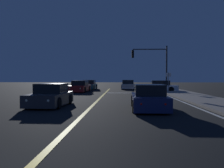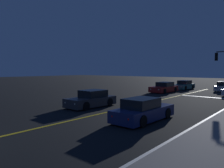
% 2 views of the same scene
% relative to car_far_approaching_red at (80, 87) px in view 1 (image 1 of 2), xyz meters
% --- Properties ---
extents(sidewalk_right, '(3.20, 44.67, 0.15)m').
position_rel_car_far_approaching_red_xyz_m(sidewalk_right, '(11.03, -12.83, -0.51)').
color(sidewalk_right, gray).
rests_on(sidewalk_right, ground).
extents(lane_line_center, '(0.20, 42.19, 0.01)m').
position_rel_car_far_approaching_red_xyz_m(lane_line_center, '(3.16, -12.83, -0.58)').
color(lane_line_center, gold).
rests_on(lane_line_center, ground).
extents(lane_line_edge_right, '(0.16, 42.19, 0.01)m').
position_rel_car_far_approaching_red_xyz_m(lane_line_edge_right, '(9.18, -12.83, -0.58)').
color(lane_line_edge_right, white).
rests_on(lane_line_edge_right, ground).
extents(stop_bar, '(6.27, 0.50, 0.01)m').
position_rel_car_far_approaching_red_xyz_m(stop_bar, '(6.29, -1.93, -0.58)').
color(stop_bar, white).
rests_on(stop_bar, ground).
extents(car_far_approaching_red, '(2.16, 4.69, 1.34)m').
position_rel_car_far_approaching_red_xyz_m(car_far_approaching_red, '(0.00, 0.00, 0.00)').
color(car_far_approaching_red, maroon).
rests_on(car_far_approaching_red, ground).
extents(car_lead_oncoming_white, '(4.60, 1.99, 1.34)m').
position_rel_car_far_approaching_red_xyz_m(car_lead_oncoming_white, '(9.34, 0.70, -0.00)').
color(car_lead_oncoming_white, silver).
rests_on(car_lead_oncoming_white, ground).
extents(car_distant_tail_charcoal, '(2.04, 4.26, 1.34)m').
position_rel_car_far_approaching_red_xyz_m(car_distant_tail_charcoal, '(0.66, -14.18, -0.00)').
color(car_distant_tail_charcoal, '#2D2D33').
rests_on(car_distant_tail_charcoal, ground).
extents(car_parked_curb_silver, '(1.98, 4.65, 1.34)m').
position_rel_car_far_approaching_red_xyz_m(car_parked_curb_silver, '(5.86, 6.92, -0.00)').
color(car_parked_curb_silver, '#B2B5BA').
rests_on(car_parked_curb_silver, ground).
extents(car_side_waiting_navy, '(1.91, 4.52, 1.34)m').
position_rel_car_far_approaching_red_xyz_m(car_side_waiting_navy, '(6.37, -15.56, -0.00)').
color(car_side_waiting_navy, navy).
rests_on(car_side_waiting_navy, ground).
extents(car_mid_block_teal, '(1.98, 4.50, 1.34)m').
position_rel_car_far_approaching_red_xyz_m(car_mid_block_teal, '(0.35, 5.94, -0.00)').
color(car_mid_block_teal, '#195960').
rests_on(car_mid_block_teal, ground).
extents(traffic_signal_near_right, '(4.20, 0.28, 5.42)m').
position_rel_car_far_approaching_red_xyz_m(traffic_signal_near_right, '(8.67, 0.37, 3.06)').
color(traffic_signal_near_right, '#38383D').
rests_on(traffic_signal_near_right, ground).
extents(street_sign_corner, '(0.56, 0.12, 2.25)m').
position_rel_car_far_approaching_red_xyz_m(street_sign_corner, '(9.93, -2.43, 0.94)').
color(street_sign_corner, slate).
rests_on(street_sign_corner, ground).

